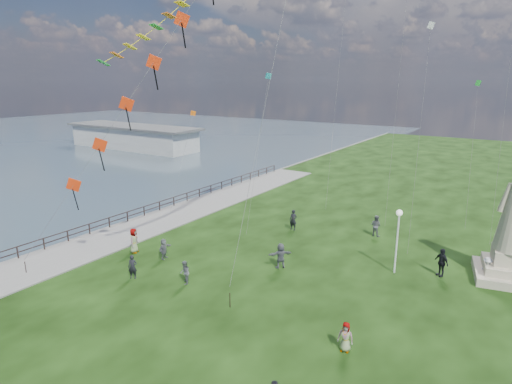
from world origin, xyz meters
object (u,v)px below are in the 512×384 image
Objects in this scene: pier_pavilion at (133,137)px; person_11 at (281,256)px; lamppost at (398,228)px; person_5 at (164,249)px; person_6 at (293,220)px; person_10 at (134,241)px; person_1 at (185,273)px; person_8 at (487,269)px; person_4 at (346,337)px; person_0 at (133,267)px; person_9 at (441,262)px; person_7 at (376,226)px.

pier_pavilion is 61.69m from person_11.
lamppost is 2.92× the size of person_5.
person_6 is 0.95× the size of person_10.
person_1 is 19.42m from person_8.
pier_pavilion is 6.77× the size of lamppost.
person_1 reaches higher than person_5.
person_1 reaches higher than person_4.
person_5 is at bearing -155.17° from lamppost.
person_0 is at bearing 171.40° from person_4.
person_9 reaches higher than person_11.
person_10 is (-17.84, 2.76, 0.19)m from person_4.
person_0 is 0.83× the size of person_9.
person_5 is 2.74m from person_10.
person_0 is 0.89× the size of person_6.
person_10 is at bearing -29.17° from person_11.
person_10 is (-17.37, -7.19, -2.25)m from lamppost.
pier_pavilion is 57.20m from person_5.
person_0 is 20.26m from person_9.
person_6 is at bearing 159.00° from lamppost.
person_9 is at bearing -91.69° from person_10.
person_0 reaches higher than person_8.
person_9 is at bearing 69.15° from person_4.
person_6 is 6.87m from person_7.
lamppost is at bearing 128.20° from person_7.
person_9 reaches higher than person_4.
person_1 is at bearing -140.04° from lamppost.
person_1 is 0.86× the size of person_11.
person_10 is at bearing 85.86° from person_5.
person_8 is 0.82× the size of person_9.
person_0 is 1.04× the size of person_1.
person_11 is (-9.50, -4.72, -0.06)m from person_9.
person_8 is at bearing 58.61° from person_4.
person_7 reaches higher than person_8.
person_6 is (-9.76, 3.75, -2.30)m from lamppost.
pier_pavilion reaches higher than person_6.
person_8 is at bearing -10.15° from person_6.
person_1 is 1.03× the size of person_4.
person_0 is 0.90× the size of person_7.
person_8 is 13.34m from person_11.
person_5 is 0.85× the size of person_11.
person_7 is at bearing 114.72° from person_1.
lamppost is at bearing 83.05° from person_4.
person_7 is at bearing -22.50° from pier_pavilion.
person_10 reaches higher than person_0.
person_1 is at bearing -129.16° from person_10.
person_11 reaches higher than person_4.
person_6 is 0.93× the size of person_9.
person_9 is (17.34, 7.98, 0.20)m from person_5.
person_1 is 11.20m from person_4.
person_5 is 0.85× the size of person_7.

